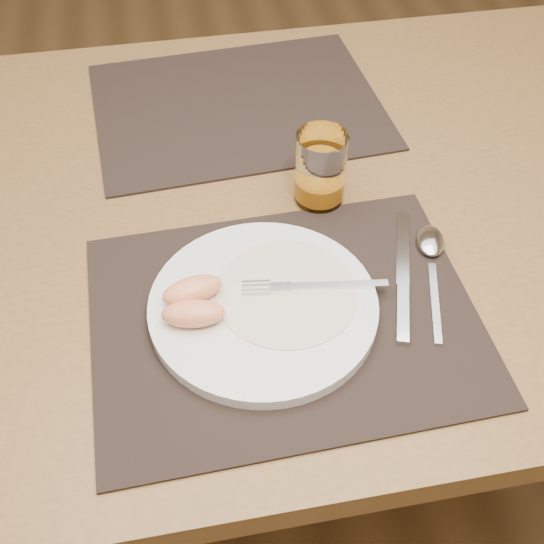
{
  "coord_description": "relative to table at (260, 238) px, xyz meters",
  "views": [
    {
      "loc": [
        -0.11,
        -0.71,
        1.38
      ],
      "look_at": [
        -0.01,
        -0.16,
        0.77
      ],
      "focal_mm": 45.0,
      "sensor_mm": 36.0,
      "label": 1
    }
  ],
  "objects": [
    {
      "name": "ground",
      "position": [
        0.0,
        0.0,
        -0.67
      ],
      "size": [
        5.0,
        5.0,
        0.0
      ],
      "primitive_type": "plane",
      "color": "brown",
      "rests_on": "ground"
    },
    {
      "name": "table",
      "position": [
        0.0,
        0.0,
        0.0
      ],
      "size": [
        1.4,
        0.9,
        0.75
      ],
      "color": "brown",
      "rests_on": "ground"
    },
    {
      "name": "placemat_near",
      "position": [
        -0.01,
        -0.22,
        0.09
      ],
      "size": [
        0.46,
        0.36,
        0.0
      ],
      "primitive_type": "cube",
      "rotation": [
        0.0,
        0.0,
        0.02
      ],
      "color": "black",
      "rests_on": "table"
    },
    {
      "name": "placemat_far",
      "position": [
        0.0,
        0.22,
        0.09
      ],
      "size": [
        0.47,
        0.38,
        0.0
      ],
      "primitive_type": "cube",
      "rotation": [
        0.0,
        0.0,
        0.06
      ],
      "color": "black",
      "rests_on": "table"
    },
    {
      "name": "plate",
      "position": [
        -0.03,
        -0.21,
        0.1
      ],
      "size": [
        0.27,
        0.27,
        0.02
      ],
      "primitive_type": "cylinder",
      "color": "white",
      "rests_on": "placemat_near"
    },
    {
      "name": "plate_dressing",
      "position": [
        -0.0,
        -0.2,
        0.1
      ],
      "size": [
        0.17,
        0.17,
        0.0
      ],
      "color": "white",
      "rests_on": "plate"
    },
    {
      "name": "fork",
      "position": [
        0.02,
        -0.19,
        0.11
      ],
      "size": [
        0.18,
        0.04,
        0.0
      ],
      "color": "silver",
      "rests_on": "plate"
    },
    {
      "name": "knife",
      "position": [
        0.14,
        -0.2,
        0.09
      ],
      "size": [
        0.08,
        0.21,
        0.01
      ],
      "color": "silver",
      "rests_on": "placemat_near"
    },
    {
      "name": "spoon",
      "position": [
        0.2,
        -0.15,
        0.09
      ],
      "size": [
        0.07,
        0.19,
        0.01
      ],
      "color": "silver",
      "rests_on": "placemat_near"
    },
    {
      "name": "juice_glass",
      "position": [
        0.08,
        -0.02,
        0.13
      ],
      "size": [
        0.07,
        0.07,
        0.1
      ],
      "color": "white",
      "rests_on": "placemat_near"
    },
    {
      "name": "grapefruit_wedges",
      "position": [
        -0.11,
        -0.2,
        0.12
      ],
      "size": [
        0.08,
        0.08,
        0.03
      ],
      "color": "#F49663",
      "rests_on": "plate"
    }
  ]
}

